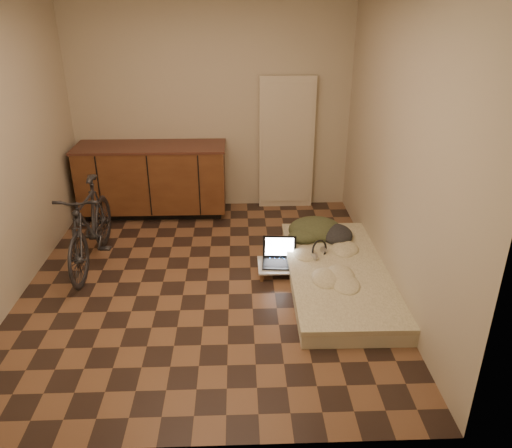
{
  "coord_description": "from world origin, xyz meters",
  "views": [
    {
      "loc": [
        0.33,
        -4.28,
        2.6
      ],
      "look_at": [
        0.49,
        0.14,
        0.55
      ],
      "focal_mm": 35.0,
      "sensor_mm": 36.0,
      "label": 1
    }
  ],
  "objects_px": {
    "lap_desk": "(286,265)",
    "futon": "(339,275)",
    "laptop": "(279,258)",
    "bicycle": "(89,221)"
  },
  "relations": [
    {
      "from": "futon",
      "to": "laptop",
      "type": "relative_size",
      "value": 5.59
    },
    {
      "from": "laptop",
      "to": "bicycle",
      "type": "bearing_deg",
      "value": 178.11
    },
    {
      "from": "lap_desk",
      "to": "laptop",
      "type": "distance_m",
      "value": 0.1
    },
    {
      "from": "futon",
      "to": "lap_desk",
      "type": "distance_m",
      "value": 0.54
    },
    {
      "from": "bicycle",
      "to": "laptop",
      "type": "bearing_deg",
      "value": -5.44
    },
    {
      "from": "lap_desk",
      "to": "futon",
      "type": "bearing_deg",
      "value": -23.36
    },
    {
      "from": "bicycle",
      "to": "futon",
      "type": "bearing_deg",
      "value": -9.97
    },
    {
      "from": "bicycle",
      "to": "futon",
      "type": "relative_size",
      "value": 0.74
    },
    {
      "from": "laptop",
      "to": "lap_desk",
      "type": "bearing_deg",
      "value": -31.93
    },
    {
      "from": "laptop",
      "to": "futon",
      "type": "bearing_deg",
      "value": -20.62
    }
  ]
}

